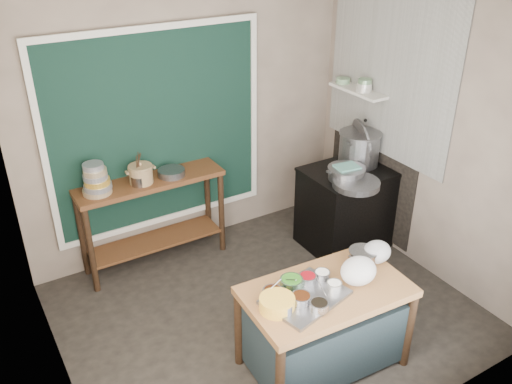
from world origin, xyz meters
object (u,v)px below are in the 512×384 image
condiment_tray (305,297)px  saucepan (363,257)px  back_counter (154,222)px  yellow_basin (277,304)px  prep_table (324,327)px  utensil_cup (140,180)px  steamer (346,173)px  stove_block (347,208)px  ceramic_crock (141,175)px  stock_pot (359,148)px

condiment_tray → saucepan: bearing=10.4°
condiment_tray → saucepan: (0.64, 0.12, 0.05)m
back_counter → yellow_basin: 2.06m
prep_table → yellow_basin: size_ratio=4.86×
utensil_cup → steamer: size_ratio=0.42×
stove_block → ceramic_crock: size_ratio=3.74×
prep_table → back_counter: bearing=109.5°
prep_table → back_counter: (-0.60, 2.03, 0.10)m
prep_table → saucepan: saucepan is taller
prep_table → stock_pot: bearing=46.3°
condiment_tray → steamer: steamer is taller
condiment_tray → prep_table: bearing=3.2°
stock_pot → steamer: 0.42m
yellow_basin → saucepan: (0.88, 0.11, 0.01)m
prep_table → saucepan: bearing=16.8°
yellow_basin → saucepan: size_ratio=1.09×
prep_table → stock_pot: (1.47, 1.38, 0.68)m
saucepan → prep_table: bearing=-170.6°
back_counter → ceramic_crock: ceramic_crock is taller
prep_table → steamer: size_ratio=3.25×
stock_pot → steamer: stock_pot is taller
condiment_tray → utensil_cup: size_ratio=3.64×
prep_table → yellow_basin: 0.62m
condiment_tray → stock_pot: 2.20m
back_counter → stove_block: (1.90, -0.73, -0.05)m
yellow_basin → stock_pot: bearing=35.9°
yellow_basin → stock_pot: size_ratio=0.57×
yellow_basin → utensil_cup: size_ratio=1.58×
yellow_basin → back_counter: bearing=94.3°
prep_table → condiment_tray: condiment_tray is taller
back_counter → steamer: size_ratio=3.77×
prep_table → ceramic_crock: bearing=112.0°
prep_table → utensil_cup: 2.19m
ceramic_crock → stock_pot: bearing=-16.1°
back_counter → stove_block: size_ratio=1.61×
condiment_tray → yellow_basin: bearing=177.7°
utensil_cup → ceramic_crock: (0.03, 0.03, 0.03)m
yellow_basin → ceramic_crock: size_ratio=1.07×
prep_table → utensil_cup: size_ratio=7.69×
back_counter → stock_pot: stock_pot is taller
utensil_cup → ceramic_crock: 0.05m
stock_pot → prep_table: bearing=-136.7°
stove_block → utensil_cup: utensil_cup is taller
stock_pot → ceramic_crock: bearing=163.9°
prep_table → utensil_cup: (-0.71, 1.98, 0.62)m
utensil_cup → stock_pot: (2.18, -0.60, 0.06)m
condiment_tray → ceramic_crock: size_ratio=2.46×
saucepan → utensil_cup: 2.20m
prep_table → stove_block: stove_block is taller
yellow_basin → utensil_cup: 2.01m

